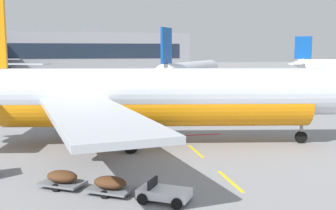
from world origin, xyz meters
The scene contains 6 objects.
ground centered at (40.00, 40.00, 0.00)m, with size 400.00×400.00×0.00m, color gray.
apron_paint_markings centered at (18.00, 37.91, 0.00)m, with size 8.00×94.67×0.01m.
airliner_foreground centered at (14.99, 19.29, 3.95)m, with size 34.72×34.09×12.20m.
airliner_far_right centered at (29.02, 58.35, 3.58)m, with size 27.39×29.26×11.05m.
baggage_train centered at (10.98, 8.17, 0.52)m, with size 8.03×5.86×1.14m.
terminal_satellite centered at (-0.42, 135.98, 6.80)m, with size 94.81×22.83×15.18m.
Camera 1 is at (9.57, -12.86, 7.61)m, focal length 43.56 mm.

